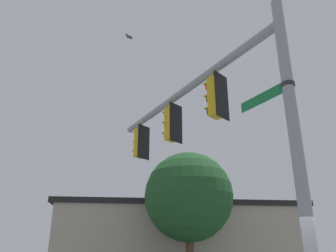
{
  "coord_description": "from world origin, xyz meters",
  "views": [
    {
      "loc": [
        -5.94,
        -2.28,
        1.91
      ],
      "look_at": [
        1.35,
        4.41,
        5.66
      ],
      "focal_mm": 36.41,
      "sensor_mm": 36.0,
      "label": 1
    }
  ],
  "objects_px": {
    "traffic_light_mid_inner": "(171,124)",
    "bird_flying": "(129,37)",
    "traffic_light_nearest_pole": "(215,98)",
    "traffic_light_mid_outer": "(140,143)",
    "street_name_sign": "(271,93)"
  },
  "relations": [
    {
      "from": "bird_flying",
      "to": "traffic_light_mid_outer",
      "type": "bearing_deg",
      "value": -25.52
    },
    {
      "from": "traffic_light_mid_inner",
      "to": "bird_flying",
      "type": "relative_size",
      "value": 3.71
    },
    {
      "from": "traffic_light_nearest_pole",
      "to": "traffic_light_mid_outer",
      "type": "xyz_separation_m",
      "value": [
        1.27,
        4.17,
        0.0
      ]
    },
    {
      "from": "traffic_light_mid_outer",
      "to": "street_name_sign",
      "type": "height_order",
      "value": "traffic_light_mid_outer"
    },
    {
      "from": "traffic_light_mid_outer",
      "to": "bird_flying",
      "type": "xyz_separation_m",
      "value": [
        -0.53,
        0.25,
        4.35
      ]
    },
    {
      "from": "traffic_light_nearest_pole",
      "to": "traffic_light_mid_inner",
      "type": "bearing_deg",
      "value": 73.01
    },
    {
      "from": "traffic_light_mid_outer",
      "to": "bird_flying",
      "type": "distance_m",
      "value": 4.39
    },
    {
      "from": "traffic_light_mid_outer",
      "to": "bird_flying",
      "type": "relative_size",
      "value": 3.71
    },
    {
      "from": "traffic_light_nearest_pole",
      "to": "street_name_sign",
      "type": "bearing_deg",
      "value": -106.8
    },
    {
      "from": "traffic_light_nearest_pole",
      "to": "bird_flying",
      "type": "xyz_separation_m",
      "value": [
        0.74,
        4.42,
        4.35
      ]
    },
    {
      "from": "traffic_light_mid_inner",
      "to": "bird_flying",
      "type": "bearing_deg",
      "value": 87.39
    },
    {
      "from": "traffic_light_nearest_pole",
      "to": "traffic_light_mid_outer",
      "type": "bearing_deg",
      "value": 73.01
    },
    {
      "from": "traffic_light_nearest_pole",
      "to": "traffic_light_mid_inner",
      "type": "distance_m",
      "value": 2.18
    },
    {
      "from": "traffic_light_mid_outer",
      "to": "bird_flying",
      "type": "height_order",
      "value": "bird_flying"
    },
    {
      "from": "traffic_light_nearest_pole",
      "to": "traffic_light_mid_inner",
      "type": "xyz_separation_m",
      "value": [
        0.64,
        2.08,
        0.0
      ]
    }
  ]
}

